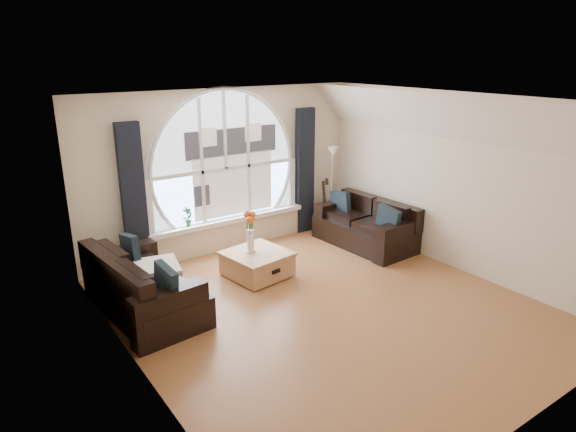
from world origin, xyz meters
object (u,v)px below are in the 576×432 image
Objects in this scene: sofa_right at (365,223)px; vase_flowers at (250,227)px; sofa_left at (145,284)px; guitar at (322,205)px; potted_plant at (188,217)px; coffee_chest at (257,263)px; floor_lamp at (332,189)px.

sofa_right is 2.55× the size of vase_flowers.
sofa_right is (3.99, 0.14, 0.00)m from sofa_left.
guitar is 2.59m from potted_plant.
vase_flowers is at bearing -68.32° from potted_plant.
sofa_left is at bearing 175.65° from coffee_chest.
potted_plant is (-0.47, 1.18, -0.06)m from vase_flowers.
coffee_chest is (-2.22, -0.02, -0.19)m from sofa_right.
vase_flowers is at bearing -159.01° from floor_lamp.
sofa_right is 5.45× the size of potted_plant.
vase_flowers is 2.47m from floor_lamp.
floor_lamp is (2.24, 0.96, 0.59)m from coffee_chest.
sofa_left is 3.96m from guitar.
floor_lamp reaches higher than sofa_right.
sofa_left is 1.76× the size of guitar.
floor_lamp is at bearing 20.99° from vase_flowers.
potted_plant is (-2.75, 1.23, 0.31)m from sofa_right.
sofa_right is 1.02m from floor_lamp.
potted_plant reaches higher than sofa_right.
sofa_right is 1.11× the size of floor_lamp.
potted_plant is (-2.77, 0.29, -0.09)m from floor_lamp.
sofa_left is 1.87m from potted_plant.
potted_plant is (-2.57, 0.27, 0.18)m from guitar.
sofa_left is 2.67× the size of vase_flowers.
potted_plant is at bearing 104.86° from coffee_chest.
guitar is at bearing 10.30° from sofa_left.
sofa_right is at bearing -91.58° from floor_lamp.
vase_flowers is 0.44× the size of floor_lamp.
sofa_right is 1.68× the size of guitar.
coffee_chest is at bearing -141.19° from guitar.
sofa_left is at bearing 179.41° from sofa_right.
coffee_chest is at bearing 177.94° from sofa_right.
floor_lamp is at bearing 8.90° from guitar.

